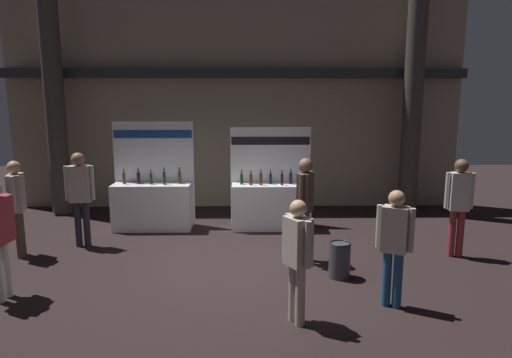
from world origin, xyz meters
name	(u,v)px	position (x,y,z in m)	size (l,w,h in m)	color
ground_plane	(230,267)	(0.00, 0.00, 0.00)	(24.00, 24.00, 0.00)	black
hall_colonnade	(236,88)	(0.00, 4.44, 3.13)	(11.73, 1.11, 6.34)	gray
exhibitor_booth_0	(153,202)	(-1.79, 2.34, 0.60)	(1.78, 0.66, 2.34)	white
exhibitor_booth_1	(271,202)	(0.82, 2.35, 0.59)	(1.80, 0.66, 2.21)	white
trash_bin	(340,260)	(1.78, -0.48, 0.29)	(0.34, 0.34, 0.58)	#38383D
visitor_0	(17,200)	(-3.81, 0.58, 1.06)	(0.33, 0.57, 1.76)	#47382D
visitor_1	(394,240)	(2.29, -1.52, 0.96)	(0.45, 0.35, 1.64)	navy
visitor_2	(80,191)	(-2.90, 1.13, 1.10)	(0.55, 0.25, 1.84)	#23232D
visitor_3	(305,201)	(1.30, 0.23, 1.10)	(0.33, 0.49, 1.84)	#23232D
visitor_4	(459,200)	(4.09, 0.44, 1.06)	(0.49, 0.26, 1.79)	maroon
visitor_6	(297,252)	(0.94, -1.94, 0.95)	(0.38, 0.44, 1.61)	#ADA393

